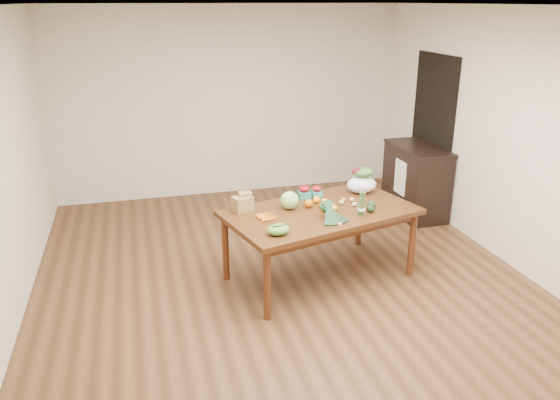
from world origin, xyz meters
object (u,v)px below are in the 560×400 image
object	(u,v)px
dining_table	(320,244)
paper_bag	(242,202)
mandarin_cluster	(328,205)
asparagus_bundle	(362,203)
cabbage	(290,200)
salad_bag	(362,181)
cabinet	(416,180)
kale_bunch	(334,214)

from	to	relation	value
dining_table	paper_bag	xyz separation A→B (m)	(-0.76, 0.18, 0.47)
dining_table	mandarin_cluster	bearing A→B (deg)	-20.30
paper_bag	asparagus_bundle	distance (m)	1.18
cabbage	mandarin_cluster	bearing A→B (deg)	-18.64
asparagus_bundle	salad_bag	distance (m)	0.68
cabinet	paper_bag	world-z (taller)	cabinet
mandarin_cluster	cabinet	bearing A→B (deg)	38.37
kale_bunch	cabbage	bearing A→B (deg)	110.81
salad_bag	paper_bag	bearing A→B (deg)	-171.54
paper_bag	mandarin_cluster	xyz separation A→B (m)	(0.84, -0.19, -0.04)
cabinet	kale_bunch	xyz separation A→B (m)	(-1.81, -1.70, 0.36)
cabinet	cabbage	world-z (taller)	cabinet
cabbage	asparagus_bundle	bearing A→B (deg)	-29.57
dining_table	kale_bunch	world-z (taller)	kale_bunch
dining_table	paper_bag	distance (m)	0.91
cabinet	asparagus_bundle	bearing A→B (deg)	-132.71
paper_bag	kale_bunch	distance (m)	0.93
salad_bag	cabbage	bearing A→B (deg)	-163.20
cabinet	asparagus_bundle	xyz separation A→B (m)	(-1.50, -1.62, 0.40)
cabbage	salad_bag	size ratio (longest dim) A/B	0.55
mandarin_cluster	kale_bunch	xyz separation A→B (m)	(-0.06, -0.31, 0.03)
kale_bunch	dining_table	bearing A→B (deg)	79.11
dining_table	mandarin_cluster	size ratio (longest dim) A/B	10.46
mandarin_cluster	paper_bag	bearing A→B (deg)	167.15
cabinet	salad_bag	bearing A→B (deg)	-140.99
dining_table	salad_bag	xyz separation A→B (m)	(0.61, 0.39, 0.50)
paper_bag	asparagus_bundle	world-z (taller)	asparagus_bundle
cabinet	cabbage	xyz separation A→B (m)	(-2.13, -1.27, 0.37)
paper_bag	kale_bunch	xyz separation A→B (m)	(0.79, -0.50, -0.01)
cabbage	mandarin_cluster	xyz separation A→B (m)	(0.37, -0.12, -0.04)
dining_table	cabinet	bearing A→B (deg)	22.12
cabinet	kale_bunch	world-z (taller)	cabinet
cabinet	paper_bag	size ratio (longest dim) A/B	3.95
cabinet	salad_bag	distance (m)	1.63
dining_table	paper_bag	size ratio (longest dim) A/B	7.29
mandarin_cluster	dining_table	bearing A→B (deg)	174.59
dining_table	mandarin_cluster	xyz separation A→B (m)	(0.08, -0.01, 0.42)
dining_table	cabbage	bearing A→B (deg)	143.17
cabinet	kale_bunch	distance (m)	2.51
mandarin_cluster	asparagus_bundle	size ratio (longest dim) A/B	0.72
paper_bag	salad_bag	bearing A→B (deg)	8.46
mandarin_cluster	asparagus_bundle	world-z (taller)	asparagus_bundle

